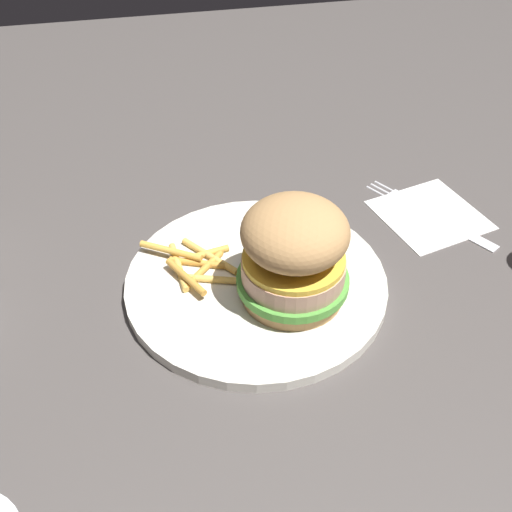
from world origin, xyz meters
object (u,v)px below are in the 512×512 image
object	(u,v)px
napkin	(430,215)
fork	(429,212)
plate	(256,283)
fries_pile	(195,264)
sandwich	(294,254)

from	to	relation	value
napkin	fork	bearing A→B (deg)	-57.96
plate	fries_pile	xyz separation A→B (m)	(0.06, -0.03, 0.01)
sandwich	fries_pile	world-z (taller)	sandwich
plate	fries_pile	distance (m)	0.07
napkin	sandwich	bearing A→B (deg)	28.95
sandwich	fries_pile	xyz separation A→B (m)	(0.09, -0.06, -0.05)
fries_pile	sandwich	bearing A→B (deg)	146.93
plate	fork	distance (m)	0.23
fries_pile	fork	bearing A→B (deg)	-169.80
fork	plate	bearing A→B (deg)	19.41
sandwich	napkin	xyz separation A→B (m)	(-0.19, -0.11, -0.06)
sandwich	plate	bearing A→B (deg)	-44.60
fries_pile	fork	size ratio (longest dim) A/B	0.62
sandwich	napkin	world-z (taller)	sandwich
fries_pile	fork	xyz separation A→B (m)	(-0.28, -0.05, -0.01)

